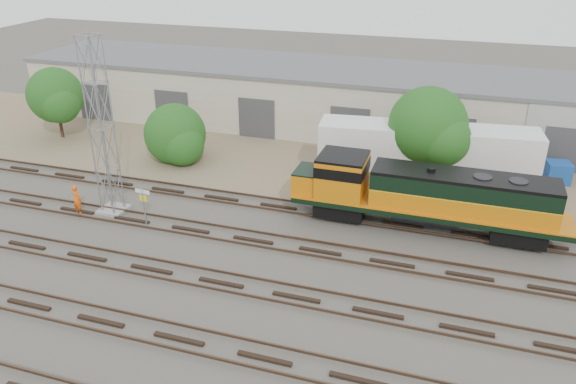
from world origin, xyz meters
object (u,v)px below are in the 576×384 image
(locomotive, at_px, (423,195))
(signal_tower, at_px, (102,131))
(worker, at_px, (77,199))
(semi_trailer, at_px, (432,150))

(locomotive, xyz_separation_m, signal_tower, (-18.81, -3.70, 3.12))
(locomotive, relative_size, worker, 8.33)
(locomotive, height_order, worker, locomotive)
(signal_tower, xyz_separation_m, worker, (-1.94, -0.90, -4.39))
(signal_tower, distance_m, semi_trailer, 21.23)
(locomotive, xyz_separation_m, worker, (-20.74, -4.60, -1.27))
(signal_tower, relative_size, semi_trailer, 0.75)
(semi_trailer, bearing_deg, locomotive, -95.33)
(signal_tower, relative_size, worker, 5.73)
(semi_trailer, bearing_deg, signal_tower, -158.87)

